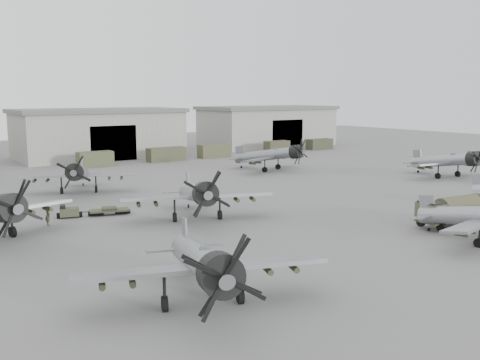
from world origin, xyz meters
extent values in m
plane|color=#585856|center=(0.00, 0.00, 0.00)|extent=(220.00, 220.00, 0.00)
cube|color=#A9A89E|center=(0.00, 62.00, 4.00)|extent=(28.00, 14.00, 8.00)
cube|color=#5F5F5B|center=(0.00, 62.00, 8.35)|extent=(29.00, 14.80, 0.70)
cube|color=black|center=(0.00, 55.20, 3.00)|extent=(8.12, 0.40, 6.00)
cube|color=#A9A89E|center=(38.00, 62.00, 4.00)|extent=(28.00, 14.00, 8.00)
cube|color=#5F5F5B|center=(38.00, 62.00, 8.35)|extent=(29.00, 14.80, 0.70)
cube|color=black|center=(38.00, 55.20, 3.00)|extent=(8.12, 0.40, 6.00)
cube|color=#464B31|center=(-5.11, 50.00, 1.18)|extent=(5.46, 2.20, 2.37)
cube|color=#41442C|center=(7.26, 50.00, 1.16)|extent=(6.59, 2.20, 2.32)
cube|color=#494A30|center=(16.79, 50.00, 1.19)|extent=(5.88, 2.20, 2.38)
cube|color=#3C3C27|center=(31.17, 50.00, 1.15)|extent=(4.97, 2.20, 2.30)
cube|color=#353A26|center=(42.37, 50.00, 1.08)|extent=(5.69, 2.20, 2.15)
cylinder|color=gray|center=(-19.52, -7.19, 2.37)|extent=(5.31, 11.27, 3.35)
cylinder|color=black|center=(-21.20, -11.95, 3.16)|extent=(2.49, 2.28, 2.23)
cube|color=gray|center=(-19.74, -7.80, 2.09)|extent=(13.44, 6.70, 0.60)
cube|color=gray|center=(-17.84, -2.44, 2.53)|extent=(0.72, 1.73, 2.14)
ellipsoid|color=#3F4C54|center=(-20.09, -8.81, 3.34)|extent=(1.04, 1.43, 0.60)
cylinder|color=black|center=(-21.73, -7.32, 0.38)|extent=(0.57, 0.91, 0.86)
cylinder|color=black|center=(-17.88, -8.68, 0.38)|extent=(0.57, 0.91, 0.86)
cylinder|color=black|center=(-17.95, -2.74, 0.16)|extent=(0.24, 0.37, 0.34)
cylinder|color=gray|center=(4.29, -8.87, 2.03)|extent=(2.91, 9.85, 2.87)
cube|color=gray|center=(3.60, -4.60, 2.17)|extent=(0.35, 1.53, 1.84)
cylinder|color=black|center=(2.68, -9.88, 0.32)|extent=(0.37, 0.77, 0.74)
cylinder|color=black|center=(3.65, -4.87, 0.14)|extent=(0.16, 0.31, 0.29)
cube|color=#94969C|center=(17.39, -0.69, 2.27)|extent=(0.74, 1.52, 1.92)
cylinder|color=black|center=(-26.02, 8.10, 3.27)|extent=(2.47, 2.22, 2.31)
cylinder|color=black|center=(-25.04, 12.81, 0.39)|extent=(0.52, 0.94, 0.89)
cylinder|color=#97999F|center=(-9.82, 10.17, 2.37)|extent=(5.53, 11.25, 3.36)
cylinder|color=black|center=(-11.60, 5.44, 3.17)|extent=(2.51, 2.31, 2.24)
cube|color=#97999F|center=(-10.04, 9.57, 2.10)|extent=(13.42, 6.96, 0.60)
cube|color=#97999F|center=(-8.03, 14.90, 2.54)|extent=(0.75, 1.72, 2.15)
ellipsoid|color=#3F4C54|center=(-10.42, 8.56, 3.34)|extent=(1.06, 1.44, 0.60)
cylinder|color=black|center=(-12.03, 10.09, 0.38)|extent=(0.59, 0.91, 0.86)
cylinder|color=black|center=(-8.21, 8.65, 0.38)|extent=(0.59, 0.91, 0.86)
cylinder|color=black|center=(-8.15, 14.60, 0.16)|extent=(0.24, 0.37, 0.34)
cylinder|color=gray|center=(30.64, 12.63, 2.24)|extent=(2.67, 10.89, 3.18)
cylinder|color=black|center=(30.13, 7.88, 3.00)|extent=(2.09, 1.81, 2.12)
cube|color=gray|center=(30.57, 12.03, 1.98)|extent=(12.89, 3.59, 0.57)
cube|color=gray|center=(31.14, 17.39, 2.40)|extent=(0.30, 1.70, 2.03)
ellipsoid|color=#3F4C54|center=(30.46, 11.01, 3.16)|extent=(0.74, 1.28, 0.57)
cylinder|color=black|center=(28.63, 12.03, 0.36)|extent=(0.37, 0.84, 0.81)
cylinder|color=black|center=(32.47, 11.62, 0.36)|extent=(0.37, 0.84, 0.81)
cylinder|color=black|center=(31.11, 17.09, 0.15)|extent=(0.16, 0.34, 0.33)
cylinder|color=gray|center=(-14.24, 29.53, 2.21)|extent=(5.54, 10.36, 3.13)
cylinder|color=black|center=(-16.08, 25.20, 2.95)|extent=(2.37, 2.20, 2.08)
cube|color=gray|center=(-14.47, 28.97, 1.95)|extent=(12.38, 6.94, 0.56)
cube|color=gray|center=(-12.39, 33.85, 2.36)|extent=(0.76, 1.58, 2.00)
ellipsoid|color=#3F4C54|center=(-14.87, 28.05, 3.11)|extent=(1.02, 1.34, 0.56)
cylinder|color=black|center=(-16.30, 29.53, 0.35)|extent=(0.57, 0.85, 0.80)
cylinder|color=black|center=(-12.80, 28.04, 0.35)|extent=(0.57, 0.85, 0.80)
cylinder|color=black|center=(-12.51, 33.58, 0.15)|extent=(0.24, 0.34, 0.32)
cylinder|color=gray|center=(14.58, 31.50, 2.28)|extent=(5.53, 10.73, 3.22)
cylinder|color=black|center=(16.39, 27.00, 3.04)|extent=(2.43, 2.25, 2.15)
cube|color=gray|center=(14.81, 30.93, 2.01)|extent=(12.82, 6.93, 0.58)
cube|color=gray|center=(12.76, 36.00, 2.44)|extent=(0.76, 1.64, 2.06)
ellipsoid|color=#3F4C54|center=(15.19, 29.97, 3.21)|extent=(1.04, 1.38, 0.58)
cylinder|color=black|center=(13.07, 30.00, 0.36)|extent=(0.58, 0.87, 0.83)
cylinder|color=black|center=(16.70, 31.47, 0.36)|extent=(0.58, 0.87, 0.83)
cylinder|color=black|center=(12.88, 35.71, 0.15)|extent=(0.24, 0.35, 0.33)
cube|color=#45442D|center=(6.82, -4.68, 0.70)|extent=(6.67, 2.69, 0.23)
cube|color=#45442D|center=(4.32, -4.47, 1.44)|extent=(1.67, 2.26, 1.58)
cylinder|color=#45442D|center=(7.66, -4.75, 1.63)|extent=(4.42, 2.13, 1.77)
cube|color=black|center=(4.32, -4.47, 2.28)|extent=(1.55, 1.97, 0.14)
cylinder|color=black|center=(4.32, -5.54, 0.42)|extent=(0.35, 0.86, 0.84)
cylinder|color=black|center=(9.14, -3.80, 0.42)|extent=(0.35, 0.86, 0.84)
cube|color=#3D432B|center=(-19.26, 16.98, 0.52)|extent=(1.91, 1.45, 0.75)
cube|color=black|center=(-19.81, 17.13, 0.99)|extent=(0.68, 0.94, 0.47)
cylinder|color=black|center=(-19.26, 16.98, 0.24)|extent=(1.23, 0.81, 0.53)
cylinder|color=black|center=(-18.08, 16.65, 0.42)|extent=(1.11, 0.37, 0.08)
cube|color=#3D432B|center=(-15.82, 16.02, 0.42)|extent=(3.80, 2.22, 0.17)
cylinder|color=black|center=(-15.82, 16.02, 0.19)|extent=(1.47, 0.78, 0.41)
cylinder|color=#3D432B|center=(-15.82, 16.02, 0.61)|extent=(1.35, 0.64, 0.30)
imported|color=#3D3B28|center=(-21.69, 15.06, 0.89)|extent=(0.45, 0.66, 1.78)
camera|label=1|loc=(-33.47, -31.33, 11.13)|focal=40.00mm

